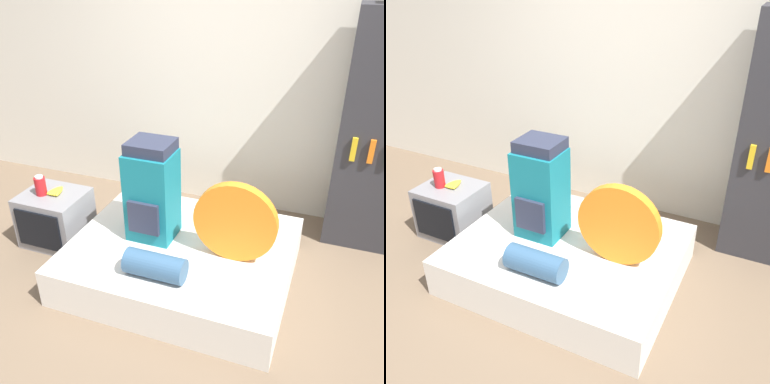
% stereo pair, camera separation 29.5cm
% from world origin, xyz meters
% --- Properties ---
extents(ground_plane, '(16.00, 16.00, 0.00)m').
position_xyz_m(ground_plane, '(0.00, 0.00, 0.00)').
color(ground_plane, brown).
extents(wall_back, '(8.00, 0.05, 2.60)m').
position_xyz_m(wall_back, '(0.00, 1.79, 1.30)').
color(wall_back, silver).
rests_on(wall_back, ground_plane).
extents(bed, '(1.62, 1.33, 0.30)m').
position_xyz_m(bed, '(-0.05, 0.52, 0.15)').
color(bed, silver).
rests_on(bed, ground_plane).
extents(backpack, '(0.34, 0.33, 0.76)m').
position_xyz_m(backpack, '(-0.29, 0.56, 0.67)').
color(backpack, '#14707F').
rests_on(backpack, bed).
extents(tent_bag, '(0.58, 0.07, 0.58)m').
position_xyz_m(tent_bag, '(0.36, 0.49, 0.59)').
color(tent_bag, orange).
rests_on(tent_bag, bed).
extents(sleeping_roll, '(0.41, 0.18, 0.18)m').
position_xyz_m(sleeping_roll, '(-0.07, 0.10, 0.39)').
color(sleeping_roll, '#33567A').
rests_on(sleeping_roll, bed).
extents(television, '(0.51, 0.46, 0.45)m').
position_xyz_m(television, '(-1.23, 0.58, 0.23)').
color(television, gray).
rests_on(television, ground_plane).
extents(canister, '(0.09, 0.09, 0.17)m').
position_xyz_m(canister, '(-1.30, 0.56, 0.54)').
color(canister, '#B2191E').
rests_on(canister, television).
extents(banana_bunch, '(0.13, 0.16, 0.04)m').
position_xyz_m(banana_bunch, '(-1.20, 0.62, 0.47)').
color(banana_bunch, yellow).
rests_on(banana_bunch, television).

